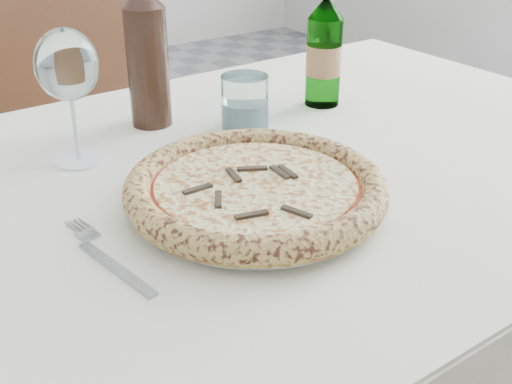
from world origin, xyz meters
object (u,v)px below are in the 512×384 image
chair_far (74,137)px  beer_bottle (324,52)px  wine_glass (67,68)px  tumbler (245,105)px  plate (256,200)px  pizza (256,188)px  wine_bottle (147,55)px  dining_table (218,230)px

chair_far → beer_bottle: beer_bottle is taller
wine_glass → tumbler: wine_glass is taller
wine_glass → tumbler: (0.28, -0.03, -0.10)m
wine_glass → beer_bottle: 0.46m
plate → pizza: pizza is taller
wine_bottle → pizza: bearing=-93.1°
chair_far → pizza: chair_far is taller
tumbler → wine_bottle: 0.18m
dining_table → plate: bearing=-90.0°
tumbler → chair_far: bearing=97.3°
plate → beer_bottle: beer_bottle is taller
pizza → tumbler: size_ratio=3.84×
dining_table → plate: plate is taller
wine_bottle → wine_glass: bearing=-154.2°
wine_bottle → tumbler: bearing=-39.6°
pizza → wine_glass: size_ratio=1.71×
chair_far → wine_bottle: size_ratio=3.36×
plate → wine_bottle: 0.36m
chair_far → pizza: (-0.06, -0.89, 0.25)m
pizza → beer_bottle: (0.32, 0.25, 0.07)m
pizza → tumbler: (0.14, 0.24, 0.01)m
chair_far → plate: bearing=-93.5°
wine_bottle → dining_table: bearing=-94.5°
dining_table → wine_glass: wine_glass is taller
tumbler → wine_glass: bearing=174.8°
plate → pizza: bearing=-161.7°
chair_far → tumbler: bearing=-82.7°
chair_far → wine_glass: bearing=-107.0°
chair_far → beer_bottle: size_ratio=3.85×
chair_far → beer_bottle: bearing=-67.7°
dining_table → plate: (0.00, -0.10, 0.09)m
chair_far → wine_glass: size_ratio=4.73×
tumbler → beer_bottle: (0.18, 0.02, 0.06)m
chair_far → wine_glass: 0.75m
plate → wine_glass: size_ratio=1.50×
plate → pizza: (-0.00, -0.00, 0.02)m
chair_far → tumbler: 0.71m
dining_table → tumbler: tumbler is taller
plate → wine_glass: wine_glass is taller
dining_table → wine_glass: size_ratio=7.62×
wine_glass → pizza: bearing=-62.4°
wine_glass → wine_bottle: size_ratio=0.71×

